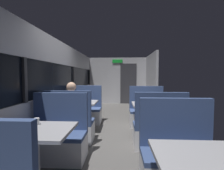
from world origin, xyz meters
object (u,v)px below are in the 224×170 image
bench_mid_window_facing_end (70,126)px  bench_rear_aisle_facing_end (159,131)px  bench_near_window_facing_entry (58,139)px  bench_front_aisle_facing_entry (179,161)px  dining_table_front_aisle (211,169)px  bench_mid_window_facing_entry (85,112)px  coffee_cup_secondary (37,121)px  coffee_cup_primary (77,100)px  dining_table_mid_window (79,106)px  bench_rear_aisle_facing_entry (147,114)px  dining_table_rear_aisle (152,108)px  dining_table_near_window (35,137)px  seated_passenger (71,116)px

bench_mid_window_facing_end → bench_rear_aisle_facing_end: (1.79, -0.20, 0.00)m
bench_near_window_facing_entry → bench_front_aisle_facing_entry: 1.89m
dining_table_front_aisle → bench_front_aisle_facing_entry: bearing=90.0°
bench_mid_window_facing_end → bench_mid_window_facing_entry: (0.00, 1.40, 0.00)m
bench_near_window_facing_entry → coffee_cup_secondary: 0.70m
bench_front_aisle_facing_entry → coffee_cup_secondary: bearing=177.7°
bench_rear_aisle_facing_end → coffee_cup_primary: size_ratio=12.22×
dining_table_mid_window → coffee_cup_primary: coffee_cup_primary is taller
bench_rear_aisle_facing_entry → dining_table_rear_aisle: bearing=-90.0°
bench_front_aisle_facing_entry → bench_rear_aisle_facing_end: bearing=90.0°
coffee_cup_secondary → dining_table_near_window: bearing=-68.3°
coffee_cup_secondary → dining_table_rear_aisle: bearing=42.9°
dining_table_near_window → coffee_cup_secondary: coffee_cup_secondary is taller
bench_near_window_facing_entry → bench_mid_window_facing_end: (0.00, 0.70, 0.00)m
dining_table_mid_window → bench_mid_window_facing_end: 0.77m
bench_near_window_facing_entry → dining_table_front_aisle: bearing=-36.0°
dining_table_mid_window → dining_table_rear_aisle: (1.79, -0.20, 0.00)m
bench_near_window_facing_entry → dining_table_mid_window: size_ratio=1.22×
dining_table_mid_window → seated_passenger: seated_passenger is taller
bench_rear_aisle_facing_end → coffee_cup_secondary: 2.17m
dining_table_rear_aisle → bench_mid_window_facing_entry: bearing=153.3°
bench_mid_window_facing_entry → coffee_cup_primary: 0.89m
bench_near_window_facing_entry → dining_table_mid_window: 1.44m
seated_passenger → coffee_cup_primary: size_ratio=14.00×
bench_rear_aisle_facing_entry → seated_passenger: (-1.79, -1.13, 0.21)m
bench_mid_window_facing_end → bench_front_aisle_facing_entry: 2.21m
bench_mid_window_facing_entry → dining_table_front_aisle: bench_mid_window_facing_entry is taller
bench_mid_window_facing_end → bench_rear_aisle_facing_entry: 2.15m
bench_mid_window_facing_entry → seated_passenger: seated_passenger is taller
dining_table_mid_window → coffee_cup_secondary: coffee_cup_secondary is taller
dining_table_near_window → bench_mid_window_facing_end: size_ratio=0.82×
bench_rear_aisle_facing_end → coffee_cup_secondary: size_ratio=12.22×
dining_table_front_aisle → bench_rear_aisle_facing_entry: bearing=90.0°
dining_table_rear_aisle → dining_table_front_aisle: bearing=-90.0°
bench_mid_window_facing_entry → dining_table_front_aisle: (1.79, -3.40, 0.31)m
dining_table_near_window → seated_passenger: size_ratio=0.71×
dining_table_front_aisle → bench_front_aisle_facing_entry: (0.00, 0.70, -0.31)m
bench_mid_window_facing_end → bench_front_aisle_facing_entry: (1.79, -1.30, 0.00)m
bench_mid_window_facing_entry → seated_passenger: 1.34m
bench_rear_aisle_facing_entry → coffee_cup_secondary: size_ratio=12.22×
seated_passenger → dining_table_mid_window: bearing=90.0°
bench_mid_window_facing_entry → bench_rear_aisle_facing_end: bearing=-41.8°
dining_table_mid_window → bench_mid_window_facing_entry: (0.00, 0.70, -0.31)m
coffee_cup_primary → dining_table_rear_aisle: bearing=-4.4°
bench_mid_window_facing_entry → dining_table_front_aisle: size_ratio=1.22×
dining_table_near_window → bench_mid_window_facing_entry: size_ratio=0.82×
dining_table_near_window → bench_mid_window_facing_end: bearing=90.0°
dining_table_mid_window → bench_front_aisle_facing_entry: size_ratio=0.82×
dining_table_rear_aisle → coffee_cup_secondary: (-1.86, -1.73, 0.15)m
bench_mid_window_facing_entry → coffee_cup_secondary: 2.67m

